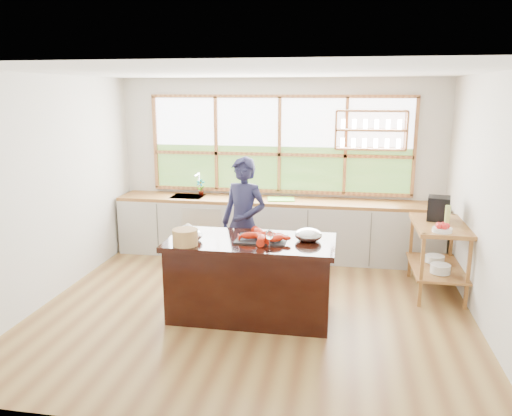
% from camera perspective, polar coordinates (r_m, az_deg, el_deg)
% --- Properties ---
extents(ground_plane, '(5.00, 5.00, 0.00)m').
position_cam_1_polar(ground_plane, '(6.02, -0.23, -11.35)').
color(ground_plane, olive).
extents(room_shell, '(5.02, 4.52, 2.71)m').
position_cam_1_polar(room_shell, '(6.02, 0.85, 6.06)').
color(room_shell, beige).
rests_on(room_shell, ground_plane).
extents(back_counter, '(4.90, 0.63, 0.90)m').
position_cam_1_polar(back_counter, '(7.67, 2.19, -2.27)').
color(back_counter, '#B2AFA8').
rests_on(back_counter, ground_plane).
extents(right_shelf_unit, '(0.62, 1.10, 0.90)m').
position_cam_1_polar(right_shelf_unit, '(6.67, 20.12, -4.15)').
color(right_shelf_unit, olive).
rests_on(right_shelf_unit, ground_plane).
extents(island, '(1.85, 0.90, 0.90)m').
position_cam_1_polar(island, '(5.66, -0.60, -8.00)').
color(island, black).
rests_on(island, ground_plane).
extents(cook, '(0.72, 0.59, 1.70)m').
position_cam_1_polar(cook, '(6.39, -1.40, -1.75)').
color(cook, '#1E1E3D').
rests_on(cook, ground_plane).
extents(potted_plant, '(0.14, 0.10, 0.27)m').
position_cam_1_polar(potted_plant, '(7.84, -6.35, 2.34)').
color(potted_plant, slate).
rests_on(potted_plant, back_counter).
extents(cutting_board, '(0.44, 0.36, 0.01)m').
position_cam_1_polar(cutting_board, '(7.55, 2.86, 1.01)').
color(cutting_board, '#69CB40').
rests_on(cutting_board, back_counter).
extents(espresso_machine, '(0.31, 0.33, 0.30)m').
position_cam_1_polar(espresso_machine, '(6.74, 20.14, -0.04)').
color(espresso_machine, black).
rests_on(espresso_machine, right_shelf_unit).
extents(wine_bottle, '(0.07, 0.07, 0.26)m').
position_cam_1_polar(wine_bottle, '(6.45, 21.03, -0.86)').
color(wine_bottle, '#B0C15B').
rests_on(wine_bottle, right_shelf_unit).
extents(fruit_bowl, '(0.23, 0.23, 0.11)m').
position_cam_1_polar(fruit_bowl, '(6.20, 20.51, -2.18)').
color(fruit_bowl, white).
rests_on(fruit_bowl, right_shelf_unit).
extents(slate_board, '(0.55, 0.40, 0.02)m').
position_cam_1_polar(slate_board, '(5.50, 0.64, -3.61)').
color(slate_board, black).
rests_on(slate_board, island).
extents(lobster_pile, '(0.52, 0.48, 0.08)m').
position_cam_1_polar(lobster_pile, '(5.46, 0.82, -3.22)').
color(lobster_pile, red).
rests_on(lobster_pile, slate_board).
extents(mixing_bowl_left, '(0.28, 0.28, 0.13)m').
position_cam_1_polar(mixing_bowl_left, '(5.53, -7.56, -3.11)').
color(mixing_bowl_left, '#BABCC1').
rests_on(mixing_bowl_left, island).
extents(mixing_bowl_right, '(0.30, 0.30, 0.15)m').
position_cam_1_polar(mixing_bowl_right, '(5.50, 6.00, -3.08)').
color(mixing_bowl_right, '#BABCC1').
rests_on(mixing_bowl_right, island).
extents(wine_glass, '(0.08, 0.08, 0.22)m').
position_cam_1_polar(wine_glass, '(5.10, 1.56, -3.18)').
color(wine_glass, white).
rests_on(wine_glass, island).
extents(wicker_basket, '(0.27, 0.27, 0.17)m').
position_cam_1_polar(wicker_basket, '(5.36, -8.09, -3.32)').
color(wicker_basket, '#AE904A').
rests_on(wicker_basket, island).
extents(parchment_roll, '(0.24, 0.29, 0.08)m').
position_cam_1_polar(parchment_roll, '(5.81, -7.36, -2.48)').
color(parchment_roll, silver).
rests_on(parchment_roll, island).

